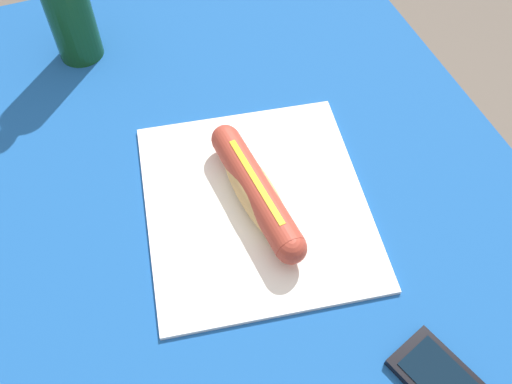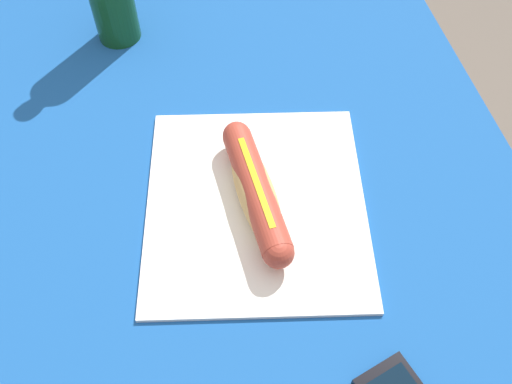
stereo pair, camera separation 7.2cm
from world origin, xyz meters
The scene contains 4 objects.
ground_plane centered at (0.00, 0.00, 0.00)m, with size 6.00×6.00×0.00m, color #6B6056.
dining_table centered at (0.00, 0.00, 0.61)m, with size 1.07×0.78×0.76m.
paper_wrapper centered at (0.02, 0.01, 0.77)m, with size 0.32×0.29×0.01m, color white.
hot_dog centered at (0.02, 0.01, 0.80)m, with size 0.23×0.06×0.05m.
Camera 2 is at (0.42, -0.06, 1.38)m, focal length 39.39 mm.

